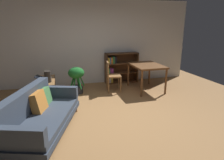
{
  "coord_description": "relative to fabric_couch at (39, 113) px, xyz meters",
  "views": [
    {
      "loc": [
        -1.08,
        -3.63,
        1.9
      ],
      "look_at": [
        0.16,
        0.78,
        0.6
      ],
      "focal_mm": 31.12,
      "sensor_mm": 36.0,
      "label": 1
    }
  ],
  "objects": [
    {
      "name": "dining_chair_near",
      "position": [
        1.88,
        1.84,
        0.14
      ],
      "size": [
        0.45,
        0.46,
        0.89
      ],
      "color": "olive",
      "rests_on": "ground_plane"
    },
    {
      "name": "open_laptop",
      "position": [
        0.01,
        1.89,
        0.16
      ],
      "size": [
        0.46,
        0.37,
        0.09
      ],
      "color": "silver",
      "rests_on": "media_console"
    },
    {
      "name": "dining_table",
      "position": [
        2.92,
        1.69,
        0.32
      ],
      "size": [
        0.84,
        1.14,
        0.78
      ],
      "color": "brown",
      "rests_on": "ground_plane"
    },
    {
      "name": "fabric_couch",
      "position": [
        0.0,
        0.0,
        0.0
      ],
      "size": [
        1.43,
        2.1,
        0.79
      ],
      "color": "brown",
      "rests_on": "ground_plane"
    },
    {
      "name": "bookshelf",
      "position": [
        2.39,
        2.69,
        0.15
      ],
      "size": [
        1.11,
        0.33,
        1.01
      ],
      "color": "#56351E",
      "rests_on": "ground_plane"
    },
    {
      "name": "potted_floor_plant",
      "position": [
        0.87,
        1.94,
        0.11
      ],
      "size": [
        0.46,
        0.54,
        0.77
      ],
      "color": "#333338",
      "rests_on": "ground_plane"
    },
    {
      "name": "ground_plane",
      "position": [
        1.49,
        0.17,
        -0.37
      ],
      "size": [
        8.16,
        8.16,
        0.0
      ],
      "primitive_type": "plane",
      "color": "#9E7042"
    },
    {
      "name": "desk_speaker",
      "position": [
        0.13,
        1.53,
        0.28
      ],
      "size": [
        0.16,
        0.16,
        0.29
      ],
      "color": "#2D2823",
      "rests_on": "media_console"
    },
    {
      "name": "back_wall_panel",
      "position": [
        1.49,
        2.87,
        0.98
      ],
      "size": [
        6.8,
        0.1,
        2.7
      ],
      "primitive_type": "cube",
      "color": "silver",
      "rests_on": "ground_plane"
    },
    {
      "name": "media_console",
      "position": [
        0.08,
        1.78,
        -0.12
      ],
      "size": [
        0.41,
        1.07,
        0.5
      ],
      "color": "olive",
      "rests_on": "ground_plane"
    }
  ]
}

